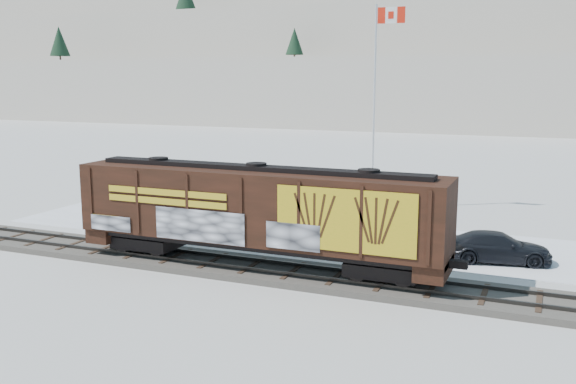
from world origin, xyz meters
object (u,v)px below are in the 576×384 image
at_px(flagpole, 375,134).
at_px(car_dark, 498,247).
at_px(car_white, 373,232).
at_px(car_silver, 304,217).
at_px(hopper_railcar, 257,209).

distance_m(flagpole, car_dark, 13.97).
relative_size(car_white, car_dark, 0.94).
bearing_deg(car_silver, car_white, -107.44).
xyz_separation_m(hopper_railcar, car_white, (3.59, 6.18, -2.09)).
height_order(flagpole, car_silver, flagpole).
relative_size(hopper_railcar, car_dark, 3.46).
bearing_deg(car_dark, car_white, 75.15).
distance_m(flagpole, car_white, 10.87).
distance_m(car_white, car_dark, 6.15).
xyz_separation_m(car_silver, car_dark, (10.82, -2.61, 0.00)).
height_order(hopper_railcar, car_silver, hopper_railcar).
height_order(hopper_railcar, car_dark, hopper_railcar).
bearing_deg(flagpole, car_silver, -105.66).
relative_size(hopper_railcar, car_silver, 4.08).
bearing_deg(car_white, car_dark, -93.06).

